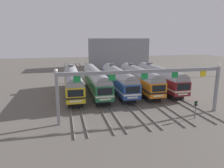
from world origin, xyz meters
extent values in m
plane|color=#5B564F|center=(0.00, 0.00, 0.00)|extent=(160.00, 160.00, 0.00)
cube|color=gray|center=(-9.37, 17.00, 0.07)|extent=(0.07, 70.00, 0.15)
cube|color=gray|center=(-7.94, 17.00, 0.07)|extent=(0.07, 70.00, 0.15)
cube|color=gray|center=(-5.04, 17.00, 0.07)|extent=(0.07, 70.00, 0.15)
cube|color=gray|center=(-3.61, 17.00, 0.07)|extent=(0.07, 70.00, 0.15)
cube|color=gray|center=(-0.72, 17.00, 0.07)|extent=(0.07, 70.00, 0.15)
cube|color=gray|center=(0.72, 17.00, 0.07)|extent=(0.07, 70.00, 0.15)
cube|color=gray|center=(3.61, 17.00, 0.07)|extent=(0.07, 70.00, 0.15)
cube|color=gray|center=(5.04, 17.00, 0.07)|extent=(0.07, 70.00, 0.15)
cube|color=gray|center=(7.94, 17.00, 0.07)|extent=(0.07, 70.00, 0.15)
cube|color=gray|center=(9.37, 17.00, 0.07)|extent=(0.07, 70.00, 0.15)
cube|color=gold|center=(-8.65, 0.00, 2.23)|extent=(2.85, 18.00, 2.35)
cube|color=black|center=(-8.65, 0.00, 1.87)|extent=(2.88, 18.02, 0.28)
cylinder|color=gray|center=(-8.65, 0.00, 3.40)|extent=(2.74, 17.64, 2.74)
cube|color=black|center=(-8.65, -9.02, 2.70)|extent=(2.28, 0.06, 1.03)
cube|color=silver|center=(-8.65, -9.02, 1.47)|extent=(1.71, 0.05, 0.24)
cube|color=black|center=(-8.65, -6.30, 0.53)|extent=(2.28, 2.60, 1.05)
cube|color=black|center=(-8.65, 6.30, 0.53)|extent=(2.28, 2.60, 1.05)
cube|color=#4C4C51|center=(-8.65, 5.04, 4.95)|extent=(1.10, 1.10, 0.20)
cube|color=#236B42|center=(-4.33, 0.00, 2.23)|extent=(2.85, 18.00, 2.35)
cube|color=silver|center=(-4.33, 0.00, 1.87)|extent=(2.88, 18.02, 0.28)
cylinder|color=gray|center=(-4.33, 0.00, 3.40)|extent=(2.74, 17.64, 2.74)
cube|color=black|center=(-4.33, -9.02, 2.70)|extent=(2.28, 0.06, 1.03)
cube|color=silver|center=(-4.33, -9.02, 1.47)|extent=(1.71, 0.05, 0.24)
cube|color=black|center=(-4.33, -6.30, 0.53)|extent=(2.28, 2.60, 1.05)
cube|color=black|center=(-4.33, 6.30, 0.53)|extent=(2.28, 2.60, 1.05)
cube|color=#284C9E|center=(0.00, 0.00, 2.23)|extent=(2.85, 18.00, 2.35)
cube|color=white|center=(0.00, 0.00, 1.87)|extent=(2.88, 18.02, 0.28)
cylinder|color=gray|center=(0.00, 0.00, 3.40)|extent=(2.74, 17.64, 2.74)
cube|color=black|center=(0.00, -9.02, 2.70)|extent=(2.28, 0.06, 1.03)
cube|color=silver|center=(0.00, -9.02, 1.47)|extent=(1.71, 0.05, 0.24)
cube|color=black|center=(0.00, -6.30, 0.53)|extent=(2.28, 2.60, 1.05)
cube|color=black|center=(0.00, 6.30, 0.53)|extent=(2.28, 2.60, 1.05)
cube|color=#4C4C51|center=(0.00, 5.04, 4.95)|extent=(1.10, 1.10, 0.20)
cube|color=orange|center=(4.33, 0.00, 2.23)|extent=(2.85, 18.00, 2.35)
cube|color=black|center=(4.33, 0.00, 1.87)|extent=(2.88, 18.02, 0.28)
cylinder|color=gray|center=(4.33, 0.00, 3.40)|extent=(2.74, 17.64, 2.74)
cube|color=black|center=(4.33, -9.02, 2.70)|extent=(2.28, 0.06, 1.03)
cube|color=silver|center=(4.33, -9.02, 1.47)|extent=(1.71, 0.05, 0.24)
cube|color=black|center=(4.33, -6.30, 0.53)|extent=(2.28, 2.60, 1.05)
cube|color=black|center=(4.33, 6.30, 0.53)|extent=(2.28, 2.60, 1.05)
cube|color=#4C4C51|center=(4.33, 5.04, 4.95)|extent=(1.10, 1.10, 0.20)
cube|color=maroon|center=(8.65, 0.00, 2.23)|extent=(2.85, 18.00, 2.35)
cube|color=beige|center=(8.65, 0.00, 1.87)|extent=(2.88, 18.02, 0.28)
cylinder|color=gray|center=(8.65, 0.00, 3.40)|extent=(2.74, 17.64, 2.74)
cube|color=black|center=(8.65, -9.02, 2.70)|extent=(2.28, 0.06, 1.03)
cube|color=silver|center=(8.65, -9.02, 1.47)|extent=(1.71, 0.05, 0.24)
cube|color=black|center=(8.65, -6.30, 0.53)|extent=(2.28, 2.60, 1.05)
cube|color=black|center=(8.65, 6.30, 0.53)|extent=(2.28, 2.60, 1.05)
cube|color=#4C4C51|center=(8.65, 5.04, 4.95)|extent=(1.10, 1.10, 0.20)
cube|color=gray|center=(-11.05, -13.50, 3.25)|extent=(0.36, 0.36, 6.50)
cube|color=gray|center=(11.05, -13.50, 3.25)|extent=(0.36, 0.36, 6.50)
cube|color=gray|center=(0.00, -13.50, 6.25)|extent=(22.11, 0.32, 0.44)
cube|color=#198C3F|center=(-8.65, -13.50, 5.63)|extent=(0.90, 0.08, 0.80)
cube|color=#198C3F|center=(-4.33, -13.50, 5.63)|extent=(0.90, 0.08, 0.80)
cube|color=#198C3F|center=(0.00, -13.50, 5.63)|extent=(0.90, 0.08, 0.80)
cube|color=#198C3F|center=(4.33, -13.50, 5.63)|extent=(0.90, 0.08, 0.80)
cube|color=yellow|center=(8.65, -13.50, 5.63)|extent=(0.90, 0.08, 0.80)
sphere|color=white|center=(-11.05, -13.50, 6.75)|extent=(0.44, 0.44, 0.44)
sphere|color=white|center=(11.05, -13.50, 6.75)|extent=(0.44, 0.44, 0.44)
cylinder|color=#3F382D|center=(0.00, -13.50, 5.15)|extent=(22.11, 0.03, 0.03)
cylinder|color=#59595E|center=(6.49, -15.51, 1.22)|extent=(0.12, 0.12, 2.44)
cube|color=black|center=(6.49, -15.51, 2.09)|extent=(0.28, 0.24, 0.60)
sphere|color=green|center=(6.49, -15.65, 2.09)|extent=(0.18, 0.18, 0.18)
cube|color=gray|center=(9.88, 37.69, 5.17)|extent=(20.79, 10.00, 10.33)
camera|label=1|loc=(-10.17, -38.40, 10.44)|focal=33.48mm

